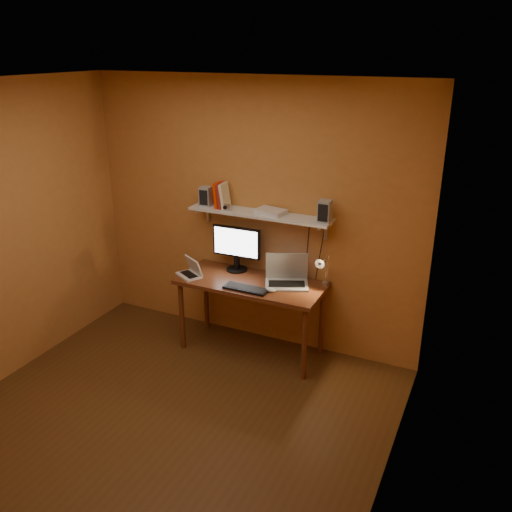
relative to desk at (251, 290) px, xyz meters
The scene contains 14 objects.
room 1.44m from the desk, 95.98° to the right, with size 3.44×3.24×2.64m.
desk is the anchor object (origin of this frame).
wall_shelf 0.72m from the desk, 90.00° to the left, with size 1.40×0.25×0.21m.
monitor 0.46m from the desk, 142.05° to the left, with size 0.50×0.22×0.45m.
laptop 0.38m from the desk, 16.05° to the left, with size 0.47×0.41×0.29m.
netbook 0.61m from the desk, 168.21° to the right, with size 0.30×0.27×0.18m.
keyboard 0.22m from the desk, 78.43° to the right, with size 0.42×0.14×0.02m, color black.
mouse 0.31m from the desk, 26.50° to the right, with size 0.10×0.07×0.04m, color silver.
desk_lamp 0.73m from the desk, 10.81° to the left, with size 0.09×0.23×0.38m.
speaker_left 1.01m from the desk, 161.76° to the left, with size 0.10×0.10×0.19m, color #92959A.
speaker_right 1.04m from the desk, 15.38° to the left, with size 0.11×0.11×0.20m, color #92959A.
books 0.94m from the desk, 153.96° to the left, with size 0.13×0.17×0.24m.
shelf_camera 0.82m from the desk, 157.60° to the left, with size 0.11×0.05×0.06m.
router 0.77m from the desk, 61.75° to the left, with size 0.27×0.18×0.04m, color silver.
Camera 1 is at (2.16, -2.94, 2.84)m, focal length 38.00 mm.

